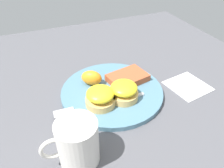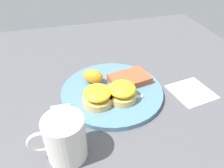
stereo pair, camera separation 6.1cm
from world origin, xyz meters
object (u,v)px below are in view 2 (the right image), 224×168
object	(u,v)px
sandwich_benedict_left	(98,96)
cup	(65,139)
sandwich_benedict_right	(122,92)
orange_wedge	(93,76)
fork	(92,104)
hashbrown_patty	(129,79)

from	to	relation	value
sandwich_benedict_left	cup	distance (m)	0.16
sandwich_benedict_right	cup	bearing A→B (deg)	38.64
orange_wedge	fork	world-z (taller)	orange_wedge
sandwich_benedict_left	fork	xyz separation A→B (m)	(0.02, 0.00, -0.02)
hashbrown_patty	fork	distance (m)	0.15
hashbrown_patty	orange_wedge	distance (m)	0.11
sandwich_benedict_left	orange_wedge	xyz separation A→B (m)	(-0.01, -0.09, -0.00)
fork	cup	size ratio (longest dim) A/B	2.13
cup	sandwich_benedict_right	bearing A→B (deg)	-141.36
hashbrown_patty	orange_wedge	world-z (taller)	orange_wedge
cup	sandwich_benedict_left	bearing A→B (deg)	-126.15
sandwich_benedict_right	fork	size ratio (longest dim) A/B	0.32
sandwich_benedict_left	sandwich_benedict_right	distance (m)	0.07
sandwich_benedict_left	fork	size ratio (longest dim) A/B	0.32
sandwich_benedict_left	fork	distance (m)	0.03
sandwich_benedict_right	hashbrown_patty	xyz separation A→B (m)	(-0.04, -0.07, -0.01)
hashbrown_patty	fork	world-z (taller)	hashbrown_patty
sandwich_benedict_right	cup	distance (m)	0.21
sandwich_benedict_right	orange_wedge	world-z (taller)	sandwich_benedict_right
orange_wedge	sandwich_benedict_left	bearing A→B (deg)	85.80
fork	orange_wedge	bearing A→B (deg)	-103.70
sandwich_benedict_left	cup	size ratio (longest dim) A/B	0.68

